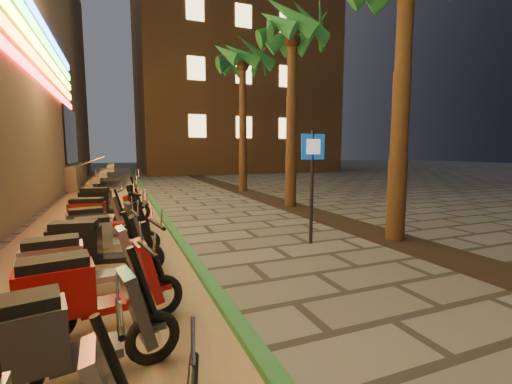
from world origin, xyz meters
name	(u,v)px	position (x,y,z in m)	size (l,w,h in m)	color
ground	(295,302)	(0.00, 0.00, 0.00)	(120.00, 120.00, 0.00)	#474442
parking_strip	(105,204)	(-2.60, 10.00, 0.01)	(3.40, 60.00, 0.01)	#8C7251
green_curb	(152,201)	(-0.90, 10.00, 0.05)	(0.18, 60.00, 0.10)	#246033
planting_strip	(321,216)	(3.60, 5.00, 0.01)	(1.20, 40.00, 0.02)	black
apartment_block	(227,50)	(9.00, 32.00, 12.50)	(18.00, 16.06, 25.00)	brown
palm_c	(292,40)	(3.60, 7.00, 5.73)	(2.97, 3.02, 6.91)	#472D19
palm_d	(243,67)	(3.60, 12.00, 5.94)	(2.97, 3.02, 7.16)	#472D19
pedestrian_sign	(312,171)	(1.70, 2.43, 1.55)	(0.53, 0.10, 2.39)	black
scooter_3	(54,337)	(-2.59, -0.80, 0.50)	(1.63, 0.72, 1.15)	black
scooter_4	(84,290)	(-2.45, 0.10, 0.52)	(1.69, 0.71, 1.19)	black
scooter_5	(76,265)	(-2.63, 1.07, 0.50)	(1.65, 0.63, 1.16)	black
scooter_6	(93,246)	(-2.48, 1.94, 0.51)	(1.69, 0.69, 1.18)	black
scooter_7	(107,235)	(-2.31, 2.85, 0.46)	(1.50, 0.53, 1.05)	black
scooter_8	(100,226)	(-2.46, 3.60, 0.49)	(1.60, 0.72, 1.13)	black
scooter_9	(100,215)	(-2.50, 4.62, 0.52)	(1.71, 0.75, 1.20)	black
scooter_10	(92,213)	(-2.71, 5.45, 0.45)	(1.47, 0.65, 1.04)	black
scooter_11	(107,203)	(-2.41, 6.36, 0.56)	(1.82, 0.81, 1.28)	black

